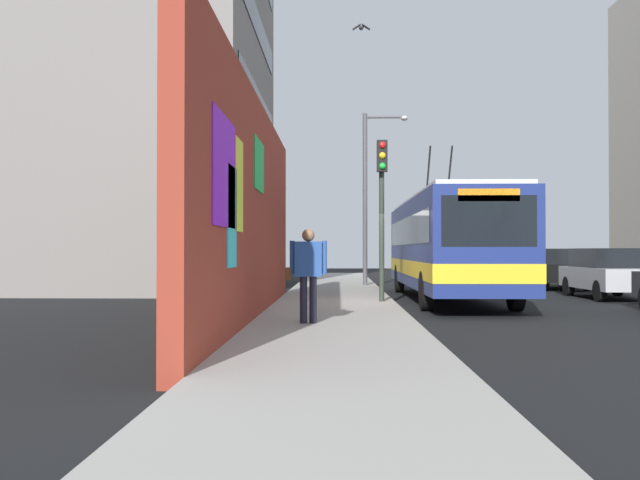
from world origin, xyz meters
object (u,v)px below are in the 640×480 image
Objects in this scene: city_bus at (447,243)px; pedestrian_near_wall at (308,267)px; parked_car_black at (553,268)px; street_lamp at (370,186)px; parked_car_silver at (609,272)px; traffic_light at (382,193)px.

pedestrian_near_wall is (-8.32, 3.90, -0.54)m from city_bus.
city_bus reaches higher than parked_car_black.
street_lamp reaches higher than parked_car_black.
parked_car_silver is (0.83, -5.20, -0.91)m from city_bus.
street_lamp is (9.03, -0.09, 0.99)m from traffic_light.
city_bus is 6.77× the size of pedestrian_near_wall.
street_lamp reaches higher than city_bus.
pedestrian_near_wall is (-9.15, 9.10, 0.37)m from parked_car_silver.
city_bus reaches higher than parked_car_silver.
city_bus is 2.82× the size of parked_car_silver.
traffic_light is at bearing 141.45° from city_bus.
city_bus is 3.69m from traffic_light.
traffic_light is at bearing -17.27° from pedestrian_near_wall.
pedestrian_near_wall is at bearing 162.73° from traffic_light.
traffic_light is (-3.52, 7.35, 2.22)m from parked_car_silver.
parked_car_silver is at bearing -64.39° from traffic_light.
parked_car_black is at bearing -38.63° from city_bus.
street_lamp is at bearing 91.36° from parked_car_black.
traffic_light is at bearing 115.61° from parked_car_silver.
parked_car_black is at bearing -88.64° from street_lamp.
city_bus is 2.77× the size of traffic_light.
street_lamp reaches higher than traffic_light.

